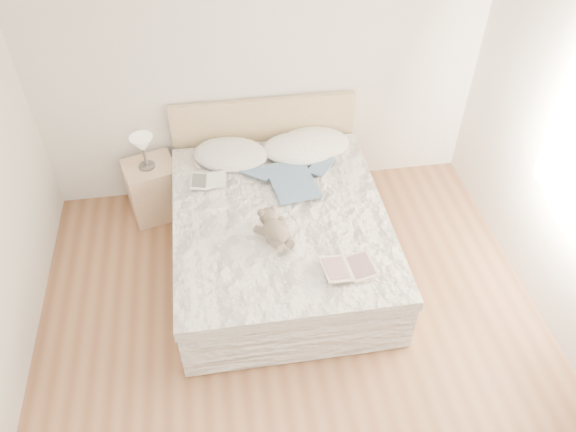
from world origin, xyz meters
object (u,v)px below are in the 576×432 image
object	(u,v)px
bed	(279,232)
teddy_bear	(276,237)
table_lamp	(143,146)
photo_book	(208,181)
nightstand	(153,189)
childrens_book	(348,268)

from	to	relation	value
bed	teddy_bear	distance (m)	0.53
table_lamp	photo_book	xyz separation A→B (m)	(0.54, -0.37, -0.16)
nightstand	photo_book	world-z (taller)	photo_book
bed	nightstand	bearing A→B (deg)	144.67
nightstand	childrens_book	world-z (taller)	childrens_book
photo_book	nightstand	bearing A→B (deg)	148.95
bed	photo_book	world-z (taller)	bed
table_lamp	photo_book	distance (m)	0.67
nightstand	photo_book	distance (m)	0.74
photo_book	childrens_book	size ratio (longest dim) A/B	0.82
bed	nightstand	xyz separation A→B (m)	(-1.08, 0.76, -0.03)
childrens_book	teddy_bear	distance (m)	0.60
bed	childrens_book	distance (m)	0.92
childrens_book	teddy_bear	xyz separation A→B (m)	(-0.48, 0.37, 0.02)
table_lamp	photo_book	bearing A→B (deg)	-34.62
bed	table_lamp	size ratio (longest dim) A/B	6.65
nightstand	photo_book	size ratio (longest dim) A/B	1.77
bed	table_lamp	xyz separation A→B (m)	(-1.09, 0.75, 0.48)
bed	table_lamp	bearing A→B (deg)	145.44
table_lamp	photo_book	size ratio (longest dim) A/B	1.02
nightstand	teddy_bear	xyz separation A→B (m)	(1.00, -1.16, 0.37)
table_lamp	childrens_book	world-z (taller)	table_lamp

